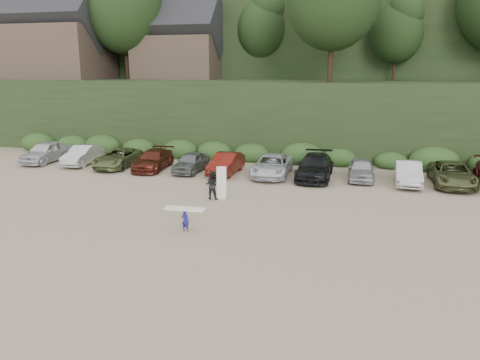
# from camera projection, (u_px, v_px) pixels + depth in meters

# --- Properties ---
(ground) EXTENTS (120.00, 120.00, 0.00)m
(ground) POSITION_uv_depth(u_px,v_px,m) (232.00, 221.00, 22.46)
(ground) COLOR tan
(ground) RESTS_ON ground
(hillside_backdrop) EXTENTS (90.00, 41.50, 28.00)m
(hillside_backdrop) POSITION_uv_depth(u_px,v_px,m) (313.00, 30.00, 53.62)
(hillside_backdrop) COLOR black
(hillside_backdrop) RESTS_ON ground
(parked_cars) EXTENTS (34.02, 5.66, 1.61)m
(parked_cars) POSITION_uv_depth(u_px,v_px,m) (265.00, 165.00, 31.70)
(parked_cars) COLOR silver
(parked_cars) RESTS_ON ground
(child_surfer) EXTENTS (1.83, 0.57, 1.09)m
(child_surfer) POSITION_uv_depth(u_px,v_px,m) (185.00, 215.00, 20.93)
(child_surfer) COLOR navy
(child_surfer) RESTS_ON ground
(adult_surfer) EXTENTS (1.26, 0.64, 1.91)m
(adult_surfer) POSITION_uv_depth(u_px,v_px,m) (213.00, 185.00, 26.01)
(adult_surfer) COLOR black
(adult_surfer) RESTS_ON ground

